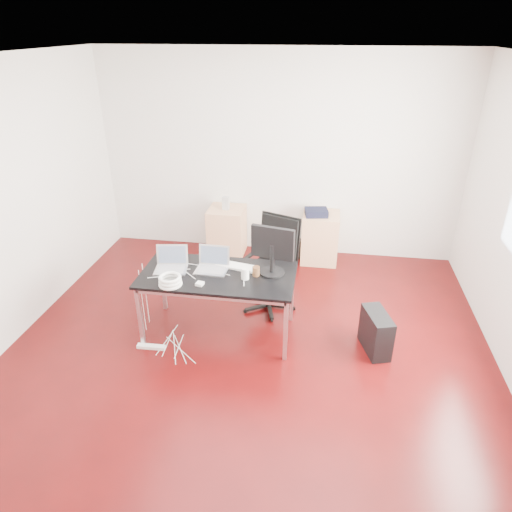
# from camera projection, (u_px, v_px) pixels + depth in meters

# --- Properties ---
(room_shell) EXTENTS (5.00, 5.00, 5.00)m
(room_shell) POSITION_uv_depth(u_px,v_px,m) (250.00, 229.00, 4.07)
(room_shell) COLOR #380607
(room_shell) RESTS_ON ground
(desk) EXTENTS (1.60, 0.80, 0.73)m
(desk) POSITION_uv_depth(u_px,v_px,m) (218.00, 278.00, 4.73)
(desk) COLOR black
(desk) RESTS_ON ground
(office_chair) EXTENTS (0.62, 0.64, 1.08)m
(office_chair) POSITION_uv_depth(u_px,v_px,m) (273.00, 260.00, 5.26)
(office_chair) COLOR black
(office_chair) RESTS_ON ground
(filing_cabinet_left) EXTENTS (0.50, 0.50, 0.70)m
(filing_cabinet_left) POSITION_uv_depth(u_px,v_px,m) (227.00, 231.00, 6.61)
(filing_cabinet_left) COLOR tan
(filing_cabinet_left) RESTS_ON ground
(filing_cabinet_right) EXTENTS (0.50, 0.50, 0.70)m
(filing_cabinet_right) POSITION_uv_depth(u_px,v_px,m) (320.00, 237.00, 6.42)
(filing_cabinet_right) COLOR tan
(filing_cabinet_right) RESTS_ON ground
(pc_tower) EXTENTS (0.32, 0.49, 0.44)m
(pc_tower) POSITION_uv_depth(u_px,v_px,m) (376.00, 332.00, 4.66)
(pc_tower) COLOR black
(pc_tower) RESTS_ON ground
(wastebasket) EXTENTS (0.27, 0.27, 0.28)m
(wastebasket) POSITION_uv_depth(u_px,v_px,m) (293.00, 248.00, 6.59)
(wastebasket) COLOR black
(wastebasket) RESTS_ON ground
(power_strip) EXTENTS (0.30, 0.07, 0.04)m
(power_strip) POSITION_uv_depth(u_px,v_px,m) (151.00, 347.00, 4.78)
(power_strip) COLOR white
(power_strip) RESTS_ON ground
(laptop_left) EXTENTS (0.37, 0.30, 0.23)m
(laptop_left) POSITION_uv_depth(u_px,v_px,m) (171.00, 264.00, 4.79)
(laptop_left) COLOR silver
(laptop_left) RESTS_ON desk
(laptop_right) EXTENTS (0.34, 0.26, 0.23)m
(laptop_right) POSITION_uv_depth(u_px,v_px,m) (212.00, 264.00, 4.78)
(laptop_right) COLOR silver
(laptop_right) RESTS_ON desk
(monitor) EXTENTS (0.45, 0.26, 0.51)m
(monitor) POSITION_uv_depth(u_px,v_px,m) (273.00, 248.00, 4.61)
(monitor) COLOR black
(monitor) RESTS_ON desk
(keyboard) EXTENTS (0.46, 0.23, 0.02)m
(keyboard) POSITION_uv_depth(u_px,v_px,m) (236.00, 266.00, 4.84)
(keyboard) COLOR white
(keyboard) RESTS_ON desk
(cup_white) EXTENTS (0.10, 0.10, 0.12)m
(cup_white) POSITION_uv_depth(u_px,v_px,m) (245.00, 273.00, 4.59)
(cup_white) COLOR white
(cup_white) RESTS_ON desk
(cup_brown) EXTENTS (0.08, 0.08, 0.10)m
(cup_brown) POSITION_uv_depth(u_px,v_px,m) (256.00, 271.00, 4.66)
(cup_brown) COLOR brown
(cup_brown) RESTS_ON desk
(cable_coil) EXTENTS (0.24, 0.24, 0.11)m
(cable_coil) POSITION_uv_depth(u_px,v_px,m) (170.00, 281.00, 4.48)
(cable_coil) COLOR white
(cable_coil) RESTS_ON desk
(power_adapter) EXTENTS (0.08, 0.08, 0.03)m
(power_adapter) POSITION_uv_depth(u_px,v_px,m) (200.00, 284.00, 4.50)
(power_adapter) COLOR white
(power_adapter) RESTS_ON desk
(speaker) EXTENTS (0.09, 0.08, 0.18)m
(speaker) POSITION_uv_depth(u_px,v_px,m) (226.00, 203.00, 6.39)
(speaker) COLOR #9E9E9E
(speaker) RESTS_ON filing_cabinet_left
(navy_garment) EXTENTS (0.34, 0.29, 0.09)m
(navy_garment) POSITION_uv_depth(u_px,v_px,m) (316.00, 212.00, 6.20)
(navy_garment) COLOR black
(navy_garment) RESTS_ON filing_cabinet_right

